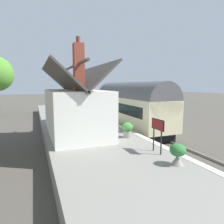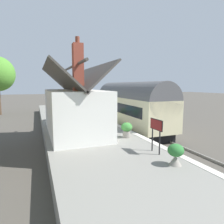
{
  "view_description": "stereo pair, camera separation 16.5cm",
  "coord_description": "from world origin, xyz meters",
  "px_view_note": "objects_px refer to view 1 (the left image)",
  "views": [
    {
      "loc": [
        -16.65,
        7.2,
        4.05
      ],
      "look_at": [
        -2.1,
        1.5,
        1.95
      ],
      "focal_mm": 32.19,
      "sensor_mm": 36.0,
      "label": 1
    },
    {
      "loc": [
        -16.71,
        7.05,
        4.05
      ],
      "look_at": [
        -2.1,
        1.5,
        1.95
      ],
      "focal_mm": 32.19,
      "sensor_mm": 36.0,
      "label": 2
    }
  ],
  "objects_px": {
    "station_building": "(74,109)",
    "station_sign_board": "(158,127)",
    "bench_platform_end": "(77,113)",
    "planter_edge_far": "(77,115)",
    "bench_mid_platform": "(68,106)",
    "lamp_post_platform": "(86,92)",
    "planter_bench_right": "(93,113)",
    "planter_by_door": "(127,129)",
    "train": "(130,106)",
    "planter_edge_near": "(178,153)",
    "planter_corner_building": "(48,117)",
    "planter_bench_left": "(96,116)"
  },
  "relations": [
    {
      "from": "station_building",
      "to": "station_sign_board",
      "type": "bearing_deg",
      "value": -152.69
    },
    {
      "from": "bench_platform_end",
      "to": "planter_edge_far",
      "type": "height_order",
      "value": "bench_platform_end"
    },
    {
      "from": "bench_mid_platform",
      "to": "station_sign_board",
      "type": "distance_m",
      "value": 17.67
    },
    {
      "from": "bench_mid_platform",
      "to": "planter_edge_far",
      "type": "bearing_deg",
      "value": 177.27
    },
    {
      "from": "station_building",
      "to": "station_sign_board",
      "type": "xyz_separation_m",
      "value": [
        -5.37,
        -2.77,
        -0.36
      ]
    },
    {
      "from": "lamp_post_platform",
      "to": "planter_bench_right",
      "type": "bearing_deg",
      "value": -179.17
    },
    {
      "from": "bench_mid_platform",
      "to": "lamp_post_platform",
      "type": "xyz_separation_m",
      "value": [
        -4.61,
        -1.18,
        1.89
      ]
    },
    {
      "from": "station_sign_board",
      "to": "bench_mid_platform",
      "type": "bearing_deg",
      "value": 4.12
    },
    {
      "from": "bench_platform_end",
      "to": "station_building",
      "type": "bearing_deg",
      "value": 166.93
    },
    {
      "from": "planter_by_door",
      "to": "planter_edge_far",
      "type": "distance_m",
      "value": 7.4
    },
    {
      "from": "lamp_post_platform",
      "to": "planter_by_door",
      "type": "bearing_deg",
      "value": 179.89
    },
    {
      "from": "bench_mid_platform",
      "to": "planter_bench_right",
      "type": "height_order",
      "value": "bench_mid_platform"
    },
    {
      "from": "train",
      "to": "planter_by_door",
      "type": "distance_m",
      "value": 6.38
    },
    {
      "from": "station_building",
      "to": "bench_platform_end",
      "type": "xyz_separation_m",
      "value": [
        6.1,
        -1.42,
        -1.07
      ]
    },
    {
      "from": "planter_edge_near",
      "to": "bench_platform_end",
      "type": "bearing_deg",
      "value": 5.55
    },
    {
      "from": "planter_by_door",
      "to": "planter_corner_building",
      "type": "xyz_separation_m",
      "value": [
        7.85,
        3.99,
        -0.27
      ]
    },
    {
      "from": "planter_edge_far",
      "to": "bench_platform_end",
      "type": "bearing_deg",
      "value": -11.87
    },
    {
      "from": "station_building",
      "to": "bench_mid_platform",
      "type": "relative_size",
      "value": 5.41
    },
    {
      "from": "planter_bench_right",
      "to": "station_sign_board",
      "type": "bearing_deg",
      "value": -179.72
    },
    {
      "from": "station_building",
      "to": "train",
      "type": "bearing_deg",
      "value": -60.78
    },
    {
      "from": "planter_bench_left",
      "to": "planter_edge_far",
      "type": "xyz_separation_m",
      "value": [
        1.76,
        1.27,
        -0.02
      ]
    },
    {
      "from": "train",
      "to": "planter_edge_far",
      "type": "relative_size",
      "value": 12.66
    },
    {
      "from": "planter_bench_left",
      "to": "planter_corner_building",
      "type": "xyz_separation_m",
      "value": [
        2.37,
        3.74,
        -0.23
      ]
    },
    {
      "from": "planter_bench_left",
      "to": "planter_by_door",
      "type": "distance_m",
      "value": 5.49
    },
    {
      "from": "station_building",
      "to": "station_sign_board",
      "type": "distance_m",
      "value": 6.05
    },
    {
      "from": "planter_bench_right",
      "to": "planter_by_door",
      "type": "bearing_deg",
      "value": 179.58
    },
    {
      "from": "train",
      "to": "bench_mid_platform",
      "type": "height_order",
      "value": "train"
    },
    {
      "from": "planter_edge_far",
      "to": "planter_bench_left",
      "type": "bearing_deg",
      "value": -144.19
    },
    {
      "from": "planter_bench_right",
      "to": "planter_by_door",
      "type": "height_order",
      "value": "planter_by_door"
    },
    {
      "from": "planter_bench_left",
      "to": "planter_edge_far",
      "type": "relative_size",
      "value": 1.09
    },
    {
      "from": "planter_edge_far",
      "to": "planter_edge_near",
      "type": "bearing_deg",
      "value": -172.55
    },
    {
      "from": "bench_mid_platform",
      "to": "planter_bench_left",
      "type": "distance_m",
      "value": 9.23
    },
    {
      "from": "bench_platform_end",
      "to": "planter_by_door",
      "type": "distance_m",
      "value": 8.61
    },
    {
      "from": "station_sign_board",
      "to": "planter_by_door",
      "type": "bearing_deg",
      "value": 2.09
    },
    {
      "from": "station_building",
      "to": "planter_edge_near",
      "type": "distance_m",
      "value": 7.47
    },
    {
      "from": "train",
      "to": "station_building",
      "type": "xyz_separation_m",
      "value": [
        -3.16,
        5.65,
        0.27
      ]
    },
    {
      "from": "bench_mid_platform",
      "to": "planter_by_door",
      "type": "bearing_deg",
      "value": -175.47
    },
    {
      "from": "train",
      "to": "lamp_post_platform",
      "type": "bearing_deg",
      "value": 33.61
    },
    {
      "from": "planter_edge_near",
      "to": "planter_corner_building",
      "type": "xyz_separation_m",
      "value": [
        12.32,
        4.01,
        -0.2
      ]
    },
    {
      "from": "lamp_post_platform",
      "to": "station_sign_board",
      "type": "xyz_separation_m",
      "value": [
        -13.0,
        -0.09,
        -1.17
      ]
    },
    {
      "from": "train",
      "to": "lamp_post_platform",
      "type": "relative_size",
      "value": 3.23
    },
    {
      "from": "planter_bench_left",
      "to": "planter_edge_near",
      "type": "height_order",
      "value": "planter_bench_left"
    },
    {
      "from": "train",
      "to": "planter_bench_left",
      "type": "xyz_separation_m",
      "value": [
        -0.1,
        3.24,
        -0.78
      ]
    },
    {
      "from": "station_building",
      "to": "planter_by_door",
      "type": "distance_m",
      "value": 3.74
    },
    {
      "from": "bench_platform_end",
      "to": "planter_edge_near",
      "type": "xyz_separation_m",
      "value": [
        -12.99,
        -1.26,
        -0.01
      ]
    },
    {
      "from": "planter_bench_left",
      "to": "planter_corner_building",
      "type": "distance_m",
      "value": 4.44
    },
    {
      "from": "lamp_post_platform",
      "to": "bench_platform_end",
      "type": "bearing_deg",
      "value": 140.43
    },
    {
      "from": "planter_bench_right",
      "to": "planter_edge_far",
      "type": "distance_m",
      "value": 1.61
    },
    {
      "from": "bench_mid_platform",
      "to": "train",
      "type": "bearing_deg",
      "value": -155.43
    },
    {
      "from": "bench_mid_platform",
      "to": "planter_edge_near",
      "type": "xyz_separation_m",
      "value": [
        -19.14,
        -1.18,
        -0.01
      ]
    }
  ]
}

